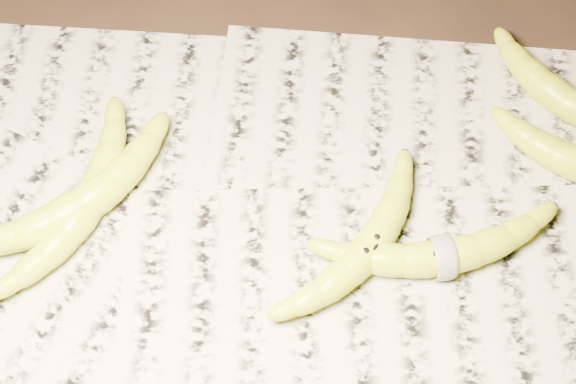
% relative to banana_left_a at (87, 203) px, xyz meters
% --- Properties ---
extents(ground, '(3.00, 3.00, 0.00)m').
position_rel_banana_left_a_xyz_m(ground, '(0.18, -0.01, -0.03)').
color(ground, black).
rests_on(ground, ground).
extents(newspaper_patch, '(0.90, 0.70, 0.01)m').
position_rel_banana_left_a_xyz_m(newspaper_patch, '(0.20, -0.05, -0.02)').
color(newspaper_patch, '#ACA893').
rests_on(newspaper_patch, ground).
extents(banana_left_a, '(0.11, 0.22, 0.04)m').
position_rel_banana_left_a_xyz_m(banana_left_a, '(0.00, 0.00, 0.00)').
color(banana_left_a, '#C1D81B').
rests_on(banana_left_a, newspaper_patch).
extents(banana_left_b, '(0.19, 0.19, 0.04)m').
position_rel_banana_left_a_xyz_m(banana_left_b, '(-0.00, -0.00, 0.00)').
color(banana_left_b, '#C1D81B').
rests_on(banana_left_b, newspaper_patch).
extents(banana_center, '(0.15, 0.19, 0.04)m').
position_rel_banana_left_a_xyz_m(banana_center, '(0.28, -0.01, -0.00)').
color(banana_center, '#C1D81B').
rests_on(banana_center, newspaper_patch).
extents(banana_taped, '(0.22, 0.12, 0.04)m').
position_rel_banana_left_a_xyz_m(banana_taped, '(0.35, -0.01, -0.00)').
color(banana_taped, '#C1D81B').
rests_on(banana_taped, newspaper_patch).
extents(banana_upper_a, '(0.18, 0.15, 0.04)m').
position_rel_banana_left_a_xyz_m(banana_upper_a, '(0.47, 0.19, -0.00)').
color(banana_upper_a, '#C1D81B').
rests_on(banana_upper_a, newspaper_patch).
extents(measuring_tape, '(0.02, 0.04, 0.05)m').
position_rel_banana_left_a_xyz_m(measuring_tape, '(0.35, -0.01, -0.00)').
color(measuring_tape, white).
rests_on(measuring_tape, newspaper_patch).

